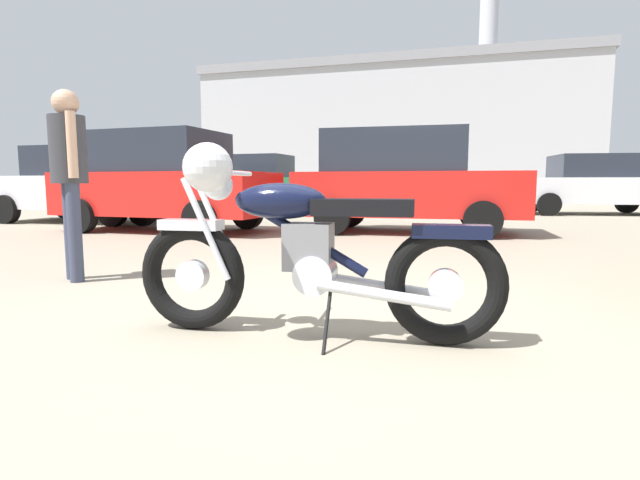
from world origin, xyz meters
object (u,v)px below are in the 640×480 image
Objects in this scene: blue_hatchback_right at (86,185)px; silver_sedan_mid at (207,184)px; bystander at (69,165)px; dark_sedan_left at (257,182)px; pale_sedan_back at (591,185)px; red_hatchback_near at (404,180)px; white_estate_far at (163,181)px; vintage_motorcycle at (301,250)px.

blue_hatchback_right is 0.97× the size of silver_sedan_mid.
bystander is 0.38× the size of silver_sedan_mid.
dark_sedan_left is at bearing -108.43° from blue_hatchback_right.
dark_sedan_left is 9.93m from pale_sedan_back.
dark_sedan_left is (1.98, 5.49, 0.08)m from blue_hatchback_right.
red_hatchback_near is at bearing -44.70° from dark_sedan_left.
white_estate_far is (0.87, -6.96, 0.00)m from dark_sedan_left.
dark_sedan_left reaches higher than blue_hatchback_right.
blue_hatchback_right is (-4.60, 5.79, -0.18)m from bystander.
red_hatchback_near is 0.90× the size of pale_sedan_back.
red_hatchback_near and white_estate_far have the same top height.
dark_sedan_left reaches higher than bystander.
silver_sedan_mid is (-3.57, 3.60, -0.08)m from dark_sedan_left.
silver_sedan_mid is (-8.73, 9.77, -0.08)m from red_hatchback_near.
blue_hatchback_right is at bearing 105.76° from silver_sedan_mid.
pale_sedan_back reaches higher than vintage_motorcycle.
blue_hatchback_right is at bearing -104.40° from dark_sedan_left.
white_estate_far is at bearing 62.06° from bystander.
pale_sedan_back is at bearing 7.07° from dark_sedan_left.
vintage_motorcycle is 18.13m from silver_sedan_mid.
blue_hatchback_right is (-7.13, 0.68, -0.08)m from red_hatchback_near.
white_estate_far is (4.45, -10.56, 0.08)m from silver_sedan_mid.
blue_hatchback_right is 13.23m from pale_sedan_back.
red_hatchback_near and dark_sedan_left have the same top height.
blue_hatchback_right is at bearing -46.35° from vintage_motorcycle.
red_hatchback_near is at bearing 137.58° from silver_sedan_mid.
dark_sedan_left is (-5.03, 12.36, 0.43)m from vintage_motorcycle.
pale_sedan_back is 13.90m from silver_sedan_mid.
red_hatchback_near is 4.35m from white_estate_far.
dark_sedan_left is 1.00× the size of white_estate_far.
silver_sedan_mid is (-8.60, 15.96, 0.34)m from vintage_motorcycle.
dark_sedan_left is 5.07m from silver_sedan_mid.
blue_hatchback_right is 0.98× the size of pale_sedan_back.
dark_sedan_left reaches higher than vintage_motorcycle.
blue_hatchback_right is 1.05× the size of dark_sedan_left.
silver_sedan_mid is at bearing -63.59° from vintage_motorcycle.
white_estate_far reaches higher than bystander.
bystander reaches higher than vintage_motorcycle.
silver_sedan_mid reaches higher than bystander.
white_estate_far reaches higher than blue_hatchback_right.
vintage_motorcycle is at bearing -74.15° from bystander.
dark_sedan_left is 0.93× the size of pale_sedan_back.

